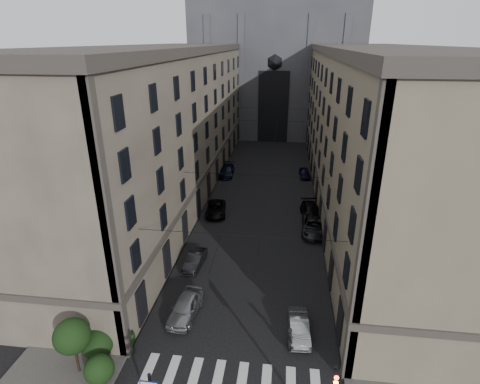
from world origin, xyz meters
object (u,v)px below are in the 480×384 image
at_px(car_left_far, 227,171).
at_px(car_right_midnear, 314,226).
at_px(car_left_near, 185,307).
at_px(car_right_near, 299,327).
at_px(pedestrian, 290,339).
at_px(car_right_far, 305,173).
at_px(gothic_tower, 277,48).
at_px(car_left_midfar, 216,209).
at_px(car_left_midnear, 195,260).
at_px(car_right_midfar, 312,213).

xyz_separation_m(car_left_far, car_right_midnear, (12.26, -17.24, 0.01)).
xyz_separation_m(car_left_near, car_left_far, (-1.86, 31.88, -0.02)).
relative_size(car_right_near, pedestrian, 2.07).
relative_size(car_left_near, car_right_far, 1.17).
distance_m(car_left_near, pedestrian, 8.24).
bearing_deg(gothic_tower, car_left_midfar, -96.35).
bearing_deg(car_left_midnear, car_right_far, 71.49).
distance_m(gothic_tower, car_right_midnear, 52.98).
bearing_deg(car_right_midnear, car_left_midfar, 166.73).
distance_m(car_left_midfar, car_right_midnear, 11.84).
relative_size(car_right_far, pedestrian, 2.07).
distance_m(car_left_near, car_right_far, 34.07).
relative_size(car_left_far, car_right_near, 1.34).
height_order(car_left_near, car_right_midnear, car_left_near).
bearing_deg(car_right_far, car_right_midnear, -92.07).
bearing_deg(car_right_far, car_right_near, -95.82).
distance_m(car_left_midnear, car_right_midnear, 13.80).
bearing_deg(car_left_far, gothic_tower, 77.22).
xyz_separation_m(car_right_near, pedestrian, (-0.65, -1.57, 0.30)).
height_order(car_left_far, car_right_near, car_left_far).
height_order(car_left_near, car_right_midfar, car_right_midfar).
xyz_separation_m(car_left_midfar, car_right_far, (11.05, 14.61, -0.02)).
bearing_deg(car_right_midnear, car_left_midnear, -141.86).
bearing_deg(car_right_near, car_left_far, 103.10).
bearing_deg(car_left_midnear, pedestrian, -42.23).
xyz_separation_m(gothic_tower, car_right_midfar, (6.20, -46.40, -17.00)).
xyz_separation_m(car_right_far, pedestrian, (-2.24, -35.09, 0.28)).
bearing_deg(car_left_far, car_left_near, -88.88).
height_order(car_left_midfar, pedestrian, pedestrian).
relative_size(car_left_midnear, car_left_midfar, 0.79).
distance_m(car_right_far, pedestrian, 35.16).
relative_size(car_left_near, car_right_near, 1.18).
bearing_deg(car_right_near, pedestrian, -116.97).
relative_size(gothic_tower, car_left_far, 11.23).
xyz_separation_m(car_left_near, car_left_midfar, (-0.97, 17.94, -0.10)).
bearing_deg(car_left_midnear, car_left_midfar, 94.95).
bearing_deg(pedestrian, gothic_tower, -12.90).
height_order(car_left_midnear, car_right_midnear, car_right_midnear).
distance_m(gothic_tower, car_left_midfar, 49.80).
height_order(car_left_near, car_left_midnear, car_left_near).
distance_m(car_left_near, car_right_near, 8.55).
relative_size(car_right_near, car_right_far, 1.00).
bearing_deg(car_left_far, car_right_far, 0.98).
distance_m(car_left_midnear, pedestrian, 12.68).
relative_size(car_left_far, car_right_far, 1.33).
relative_size(car_left_midfar, car_right_midfar, 0.89).
bearing_deg(pedestrian, car_left_midfar, 7.27).
xyz_separation_m(car_left_near, car_right_midfar, (10.40, 18.02, 0.02)).
bearing_deg(car_right_near, car_right_midfar, 79.86).
relative_size(car_right_near, car_right_midfar, 0.70).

